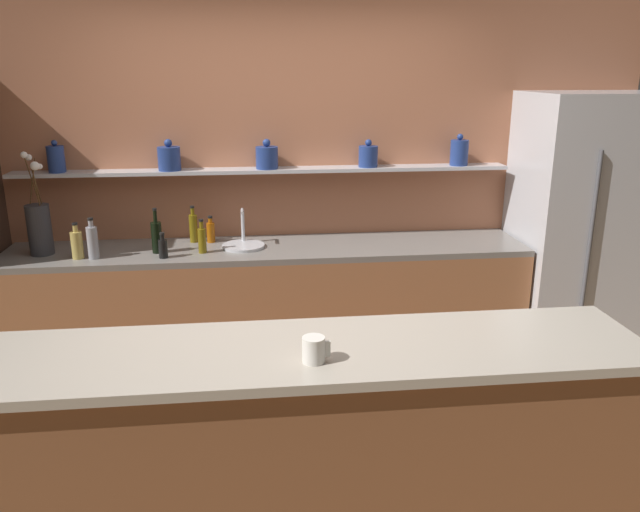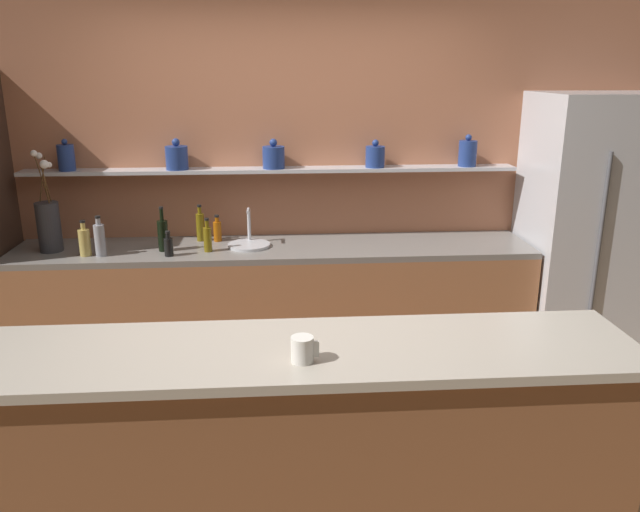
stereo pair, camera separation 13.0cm
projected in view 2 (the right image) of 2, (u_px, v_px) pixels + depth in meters
ground_plane at (301, 473)px, 3.34m from camera, size 12.00×12.00×0.00m
back_wall_unit at (289, 181)px, 4.49m from camera, size 5.20×0.28×2.60m
back_counter_unit at (275, 309)px, 4.39m from camera, size 3.51×0.62×0.92m
island_counter at (306, 457)px, 2.62m from camera, size 2.69×0.61×1.02m
refrigerator at (596, 235)px, 4.36m from camera, size 0.95×0.73×1.93m
flower_vase at (49, 224)px, 4.09m from camera, size 0.15×0.19×0.67m
sink_fixture at (249, 243)px, 4.24m from camera, size 0.29×0.29×0.25m
bottle_oil_0 at (208, 238)px, 4.10m from camera, size 0.05×0.05×0.23m
bottle_wine_1 at (163, 235)px, 4.11m from camera, size 0.07×0.07×0.30m
bottle_sauce_2 at (169, 246)px, 4.01m from camera, size 0.06×0.06×0.17m
bottle_oil_3 at (200, 226)px, 4.36m from camera, size 0.06×0.06×0.26m
bottle_sauce_4 at (217, 230)px, 4.36m from camera, size 0.06×0.06×0.19m
bottle_spirit_5 at (85, 242)px, 4.01m from camera, size 0.07×0.07×0.23m
bottle_spirit_6 at (100, 239)px, 4.00m from camera, size 0.07×0.07×0.26m
coffee_mug at (303, 349)px, 2.34m from camera, size 0.11×0.09×0.10m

